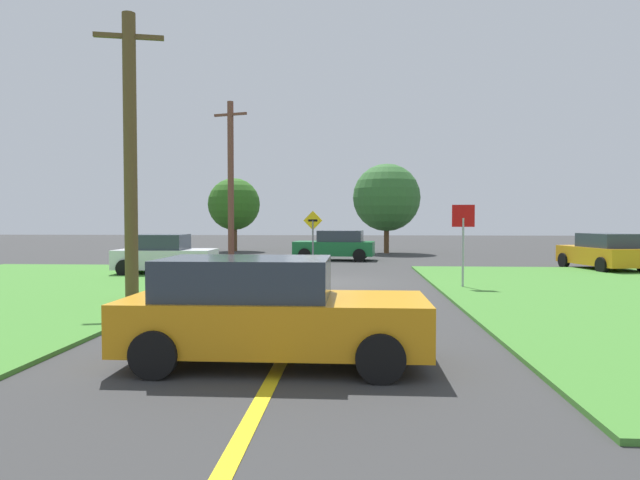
{
  "coord_description": "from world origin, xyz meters",
  "views": [
    {
      "loc": [
        1.14,
        -19.47,
        2.2
      ],
      "look_at": [
        -0.3,
        2.99,
        1.38
      ],
      "focal_mm": 31.07,
      "sensor_mm": 36.0,
      "label": 1
    }
  ],
  "objects": [
    {
      "name": "ground_plane",
      "position": [
        0.0,
        0.0,
        0.0
      ],
      "size": [
        120.0,
        120.0,
        0.0
      ],
      "primitive_type": "plane",
      "color": "#353535"
    },
    {
      "name": "lane_stripe_center",
      "position": [
        0.0,
        -8.0,
        0.01
      ],
      "size": [
        0.2,
        14.0,
        0.01
      ],
      "primitive_type": "cube",
      "color": "yellow",
      "rests_on": "ground"
    },
    {
      "name": "stop_sign",
      "position": [
        4.55,
        -1.68,
        1.87
      ],
      "size": [
        0.7,
        0.09,
        2.68
      ],
      "rotation": [
        0.0,
        0.0,
        3.06
      ],
      "color": "#9EA0A8",
      "rests_on": "ground"
    },
    {
      "name": "car_behind_on_main_road",
      "position": [
        -0.2,
        -11.14,
        0.81
      ],
      "size": [
        4.58,
        2.07,
        1.62
      ],
      "rotation": [
        0.0,
        0.0,
        -0.0
      ],
      "color": "orange",
      "rests_on": "ground"
    },
    {
      "name": "parked_car_near_building",
      "position": [
        -6.5,
        2.2,
        0.8
      ],
      "size": [
        3.88,
        2.26,
        1.62
      ],
      "rotation": [
        0.0,
        0.0,
        0.03
      ],
      "color": "silver",
      "rests_on": "ground"
    },
    {
      "name": "car_on_crossroad",
      "position": [
        11.89,
        5.23,
        0.81
      ],
      "size": [
        2.65,
        4.45,
        1.62
      ],
      "rotation": [
        0.0,
        0.0,
        1.75
      ],
      "color": "orange",
      "rests_on": "ground"
    },
    {
      "name": "car_approaching_junction",
      "position": [
        0.07,
        10.71,
        0.81
      ],
      "size": [
        4.48,
        2.39,
        1.62
      ],
      "rotation": [
        0.0,
        0.0,
        3.04
      ],
      "color": "#196B33",
      "rests_on": "ground"
    },
    {
      "name": "utility_pole_near",
      "position": [
        -4.88,
        -4.96,
        3.93
      ],
      "size": [
        1.78,
        0.55,
        7.69
      ],
      "color": "brown",
      "rests_on": "ground"
    },
    {
      "name": "utility_pole_mid",
      "position": [
        -5.14,
        8.14,
        4.18
      ],
      "size": [
        1.76,
        0.61,
        8.14
      ],
      "color": "brown",
      "rests_on": "ground"
    },
    {
      "name": "direction_sign",
      "position": [
        -0.85,
        6.29,
        1.63
      ],
      "size": [
        0.9,
        0.16,
        2.63
      ],
      "color": "slate",
      "rests_on": "ground"
    },
    {
      "name": "oak_tree_left",
      "position": [
        3.18,
        17.23,
        3.67
      ],
      "size": [
        4.44,
        4.44,
        5.9
      ],
      "color": "brown",
      "rests_on": "ground"
    },
    {
      "name": "pine_tree_center",
      "position": [
        -7.39,
        18.98,
        3.3
      ],
      "size": [
        3.64,
        3.64,
        5.13
      ],
      "color": "brown",
      "rests_on": "ground"
    }
  ]
}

